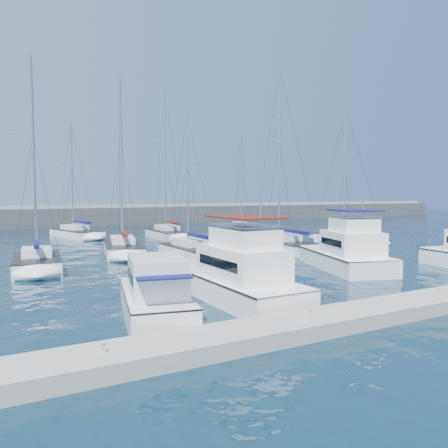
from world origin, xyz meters
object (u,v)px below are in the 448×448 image
sailboat_mid_c (192,251)px  sailboat_back_a (76,233)px  sailboat_back_c (242,230)px  sailboat_mid_b (123,248)px  motor_yacht_stbd_inner (348,254)px  sailboat_mid_e (349,238)px  sailboat_mid_d (284,245)px  motor_yacht_port_outer (156,298)px  motor_yacht_port_inner (234,277)px  sailboat_mid_a (37,262)px  sailboat_back_b (168,234)px

sailboat_mid_c → sailboat_back_a: 22.82m
sailboat_back_c → sailboat_back_a: bearing=-175.4°
sailboat_mid_b → motor_yacht_stbd_inner: bearing=-41.1°
sailboat_back_a → sailboat_mid_e: bearing=-54.3°
sailboat_mid_d → motor_yacht_port_outer: bearing=-136.3°
sailboat_mid_b → sailboat_mid_e: (24.28, -3.13, -0.00)m
sailboat_mid_d → sailboat_back_c: size_ratio=1.26×
sailboat_mid_e → motor_yacht_port_outer: bearing=-163.7°
motor_yacht_stbd_inner → motor_yacht_port_inner: bearing=-144.7°
motor_yacht_port_inner → sailboat_back_a: sailboat_back_a is taller
motor_yacht_stbd_inner → sailboat_mid_a: (-19.42, 10.37, -0.59)m
motor_yacht_stbd_inner → sailboat_back_b: 26.94m
motor_yacht_port_outer → sailboat_back_a: sailboat_back_a is taller
motor_yacht_port_outer → sailboat_mid_b: size_ratio=0.44×
sailboat_back_a → motor_yacht_port_outer: bearing=-110.5°
sailboat_back_c → motor_yacht_port_outer: bearing=-107.5°
sailboat_mid_a → sailboat_mid_b: (7.62, 5.22, -0.01)m
sailboat_mid_c → sailboat_mid_d: size_ratio=0.72×
sailboat_mid_b → sailboat_back_c: size_ratio=1.17×
motor_yacht_stbd_inner → sailboat_mid_b: size_ratio=0.57×
sailboat_mid_a → sailboat_mid_c: size_ratio=1.22×
sailboat_mid_a → sailboat_mid_c: sailboat_mid_a is taller
sailboat_mid_e → sailboat_back_c: (-4.57, 15.21, -0.02)m
sailboat_back_b → sailboat_back_c: (11.01, 0.90, -0.04)m
sailboat_back_a → sailboat_back_c: sailboat_back_a is taller
sailboat_mid_c → sailboat_mid_d: (9.56, -0.12, 0.03)m
sailboat_mid_e → sailboat_mid_b: bearing=157.2°
sailboat_mid_c → sailboat_back_b: (4.17, 16.03, 0.05)m
sailboat_mid_e → sailboat_back_c: size_ratio=1.07×
motor_yacht_port_inner → sailboat_mid_a: size_ratio=0.67×
sailboat_mid_c → sailboat_mid_e: 19.84m
motor_yacht_stbd_inner → sailboat_mid_c: (-7.28, 10.72, -0.63)m
motor_yacht_port_inner → sailboat_mid_c: bearing=74.0°
sailboat_mid_c → sailboat_back_b: sailboat_back_b is taller
sailboat_back_b → motor_yacht_stbd_inner: bearing=-82.5°
sailboat_back_a → sailboat_back_b: sailboat_back_b is taller
sailboat_mid_a → sailboat_mid_b: bearing=39.7°
motor_yacht_port_inner → sailboat_mid_c: sailboat_mid_c is taller
motor_yacht_stbd_inner → sailboat_back_b: sailboat_back_b is taller
motor_yacht_port_outer → sailboat_mid_c: 18.37m
motor_yacht_port_outer → sailboat_back_a: (3.47, 38.18, -0.43)m
sailboat_back_a → sailboat_back_b: bearing=-47.6°
sailboat_back_b → sailboat_mid_c: bearing=-103.7°
motor_yacht_stbd_inner → sailboat_mid_e: size_ratio=0.63×
sailboat_mid_c → sailboat_back_b: size_ratio=0.68×
sailboat_mid_a → sailboat_mid_b: 9.23m
sailboat_mid_d → sailboat_back_a: bearing=127.1°
sailboat_mid_e → sailboat_back_c: sailboat_mid_e is taller
motor_yacht_stbd_inner → sailboat_back_c: sailboat_back_c is taller
motor_yacht_stbd_inner → sailboat_mid_a: bearing=169.8°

